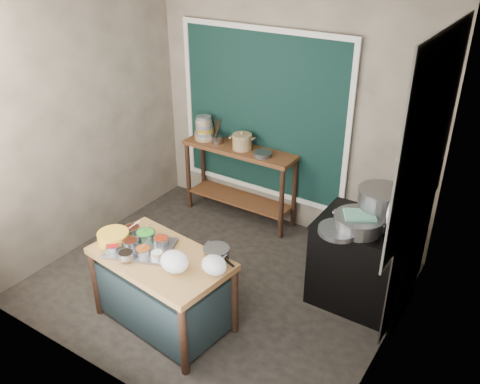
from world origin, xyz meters
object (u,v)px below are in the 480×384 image
Objects in this scene: saucepan at (216,254)px; prep_table at (163,290)px; condiment_tray at (140,248)px; steamer at (359,223)px; yellow_basin at (113,238)px; ceramic_crock at (242,142)px; stove_block at (363,264)px; stock_pot at (380,206)px; utensil_cup at (217,139)px; back_counter at (240,183)px.

prep_table is at bearing -135.10° from saucepan.
condiment_tray is 1.27× the size of steamer.
yellow_basin is 2.09m from ceramic_crock.
stock_pot reaches higher than stove_block.
utensil_cup is 0.35× the size of steamer.
utensil_cup reaches higher than stove_block.
steamer reaches higher than saucepan.
stove_block is at bearing 38.71° from condiment_tray.
stove_block is at bearing -21.02° from back_counter.
yellow_basin is at bearing -81.72° from utensil_cup.
condiment_tray is (-0.22, -0.01, 0.39)m from prep_table.
ceramic_crock is at bearing 161.77° from stock_pot.
prep_table is 1.88m from steamer.
prep_table is 2.86× the size of stock_pot.
saucepan reaches higher than yellow_basin.
yellow_basin is at bearing -91.63° from ceramic_crock.
prep_table is at bearing 3.72° from condiment_tray.
stock_pot is at bearing 68.19° from saucepan.
steamer reaches higher than stove_block.
back_counter is 6.14× the size of saucepan.
condiment_tray reaches higher than prep_table.
utensil_cup is at bearing 158.23° from steamer.
saucepan is 2.20m from utensil_cup.
steamer is at bearing -21.77° from utensil_cup.
saucepan is (0.68, 0.23, 0.05)m from condiment_tray.
steamer is at bearing -25.43° from back_counter.
ceramic_crock is (-1.85, 0.71, 0.61)m from stove_block.
condiment_tray is (0.26, -2.04, 0.29)m from back_counter.
condiment_tray is 1.34× the size of stock_pot.
back_counter reaches higher than saucepan.
saucepan is (0.95, 0.29, 0.01)m from yellow_basin.
stock_pot reaches higher than prep_table.
back_counter is 2.13m from stock_pot.
saucepan is at bearing 32.54° from prep_table.
ceramic_crock is at bearing 88.37° from yellow_basin.
stock_pot is (1.91, -0.63, 0.02)m from ceramic_crock.
yellow_basin reaches higher than condiment_tray.
stove_block is 2.13m from condiment_tray.
saucepan is 1.47× the size of utensil_cup.
utensil_cup is (-0.80, 2.02, 0.62)m from prep_table.
stove_block is 1.50m from saucepan.
ceramic_crock is at bearing 135.55° from saucepan.
utensil_cup reaches higher than steamer.
utensil_cup reaches higher than yellow_basin.
ceramic_crock is at bearing -18.75° from back_counter.
stock_pot is 0.27m from steamer.
prep_table is at bearing -136.64° from stock_pot.
utensil_cup is 0.65× the size of ceramic_crock.
stock_pot is at bearing -18.25° from back_counter.
condiment_tray is 2.12m from utensil_cup.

